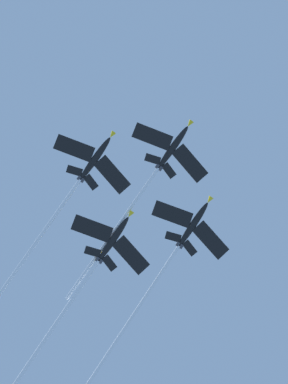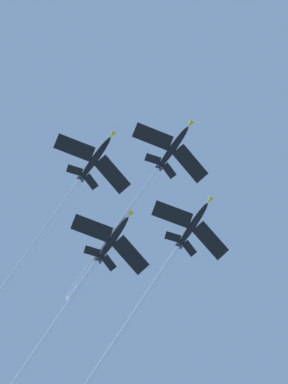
# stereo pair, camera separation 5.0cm
# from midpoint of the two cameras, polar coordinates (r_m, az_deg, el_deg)

# --- Properties ---
(jet_lead) EXTENTS (43.67, 29.34, 8.82)m
(jet_lead) POSITION_cam_midpoint_polar(r_m,az_deg,el_deg) (160.80, 0.90, 1.54)
(jet_lead) COLOR black
(jet_left_wing) EXTENTS (48.92, 31.20, 9.47)m
(jet_left_wing) POSITION_cam_midpoint_polar(r_m,az_deg,el_deg) (160.32, 2.03, -5.61)
(jet_left_wing) COLOR black
(jet_right_wing) EXTENTS (45.02, 29.76, 8.98)m
(jet_right_wing) POSITION_cam_midpoint_polar(r_m,az_deg,el_deg) (160.42, -5.91, 0.02)
(jet_right_wing) COLOR black
(jet_slot) EXTENTS (45.71, 29.78, 9.43)m
(jet_slot) POSITION_cam_midpoint_polar(r_m,az_deg,el_deg) (158.46, -4.63, -6.85)
(jet_slot) COLOR black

